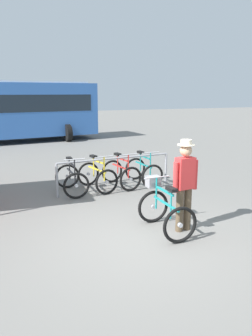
{
  "coord_description": "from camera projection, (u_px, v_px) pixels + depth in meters",
  "views": [
    {
      "loc": [
        -2.45,
        -4.94,
        2.55
      ],
      "look_at": [
        0.28,
        1.34,
        1.0
      ],
      "focal_mm": 35.93,
      "sensor_mm": 36.0,
      "label": 1
    }
  ],
  "objects": [
    {
      "name": "ground_plane",
      "position": [
        142.0,
        240.0,
        5.94
      ],
      "size": [
        80.0,
        80.0,
        0.0
      ],
      "primitive_type": "plane",
      "color": "slate"
    },
    {
      "name": "featured_bicycle",
      "position": [
        163.0,
        208.0,
        6.26
      ],
      "size": [
        0.68,
        1.18,
        0.97
      ],
      "color": "black",
      "rests_on": "ground"
    },
    {
      "name": "racked_bike_yellow",
      "position": [
        97.0,
        176.0,
        8.9
      ],
      "size": [
        0.84,
        1.18,
        0.97
      ],
      "color": "black",
      "rests_on": "ground"
    },
    {
      "name": "racked_bike_red",
      "position": [
        121.0,
        174.0,
        9.2
      ],
      "size": [
        0.79,
        1.17,
        0.97
      ],
      "color": "black",
      "rests_on": "ground"
    },
    {
      "name": "racked_bike_black",
      "position": [
        72.0,
        179.0,
        8.6
      ],
      "size": [
        0.69,
        1.1,
        0.97
      ],
      "color": "black",
      "rests_on": "ground"
    },
    {
      "name": "racked_bike_teal",
      "position": [
        143.0,
        171.0,
        9.49
      ],
      "size": [
        0.7,
        1.13,
        0.97
      ],
      "color": "black",
      "rests_on": "ground"
    },
    {
      "name": "person_with_featured_bike",
      "position": [
        185.0,
        182.0,
        6.15
      ],
      "size": [
        0.53,
        0.32,
        1.72
      ],
      "color": "brown",
      "rests_on": "ground"
    },
    {
      "name": "bike_rack_rail",
      "position": [
        115.0,
        165.0,
        8.87
      ],
      "size": [
        3.21,
        0.19,
        0.88
      ],
      "color": "#99999E",
      "rests_on": "ground"
    }
  ]
}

